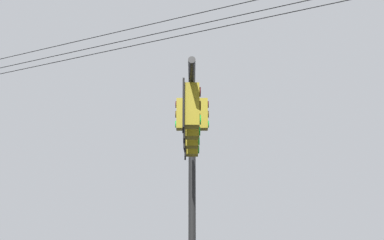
{
  "coord_description": "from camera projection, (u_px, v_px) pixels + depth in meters",
  "views": [
    {
      "loc": [
        -5.56,
        11.37,
        1.99
      ],
      "look_at": [
        -0.42,
        1.55,
        5.55
      ],
      "focal_mm": 44.03,
      "sensor_mm": 36.0,
      "label": 1
    }
  ],
  "objects": [
    {
      "name": "overhead_wire_span",
      "position": [
        232.0,
        16.0,
        13.85
      ],
      "size": [
        29.01,
        0.66,
        1.43
      ],
      "color": "black"
    },
    {
      "name": "signal_mast_assembly",
      "position": [
        192.0,
        147.0,
        11.84
      ],
      "size": [
        2.78,
        4.68,
        6.8
      ],
      "color": "black",
      "rests_on": "ground"
    }
  ]
}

